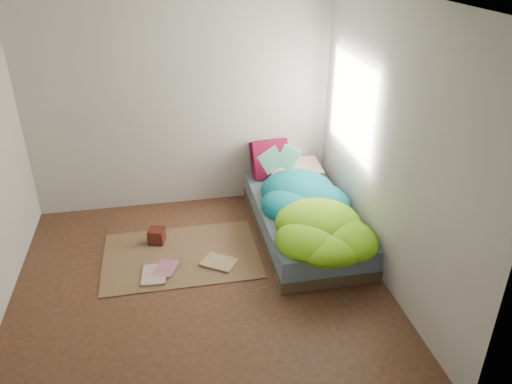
% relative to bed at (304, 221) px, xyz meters
% --- Properties ---
extents(ground, '(3.50, 3.50, 0.00)m').
position_rel_bed_xyz_m(ground, '(-1.22, -0.72, -0.17)').
color(ground, '#3F2518').
rests_on(ground, ground).
extents(room_walls, '(3.54, 3.54, 2.62)m').
position_rel_bed_xyz_m(room_walls, '(-1.21, -0.71, 1.46)').
color(room_walls, beige).
rests_on(room_walls, ground).
extents(bed, '(1.00, 2.00, 0.34)m').
position_rel_bed_xyz_m(bed, '(0.00, 0.00, 0.00)').
color(bed, '#3C3220').
rests_on(bed, ground).
extents(duvet, '(0.96, 1.84, 0.34)m').
position_rel_bed_xyz_m(duvet, '(0.00, -0.22, 0.34)').
color(duvet, navy).
rests_on(duvet, bed).
extents(rug, '(1.60, 1.10, 0.01)m').
position_rel_bed_xyz_m(rug, '(-1.37, -0.17, -0.16)').
color(rug, brown).
rests_on(rug, ground).
extents(pillow_floral, '(0.64, 0.41, 0.14)m').
position_rel_bed_xyz_m(pillow_floral, '(0.10, 0.78, 0.24)').
color(pillow_floral, white).
rests_on(pillow_floral, bed).
extents(pillow_magenta, '(0.47, 0.22, 0.45)m').
position_rel_bed_xyz_m(pillow_magenta, '(-0.20, 0.86, 0.40)').
color(pillow_magenta, '#510525').
rests_on(pillow_magenta, bed).
extents(open_book, '(0.43, 0.15, 0.26)m').
position_rel_bed_xyz_m(open_book, '(-0.16, 0.50, 0.64)').
color(open_book, '#2B822A').
rests_on(open_book, duvet).
extents(wooden_box, '(0.20, 0.20, 0.16)m').
position_rel_bed_xyz_m(wooden_box, '(-1.61, 0.13, -0.08)').
color(wooden_box, black).
rests_on(wooden_box, rug).
extents(floor_book_a, '(0.27, 0.35, 0.02)m').
position_rel_bed_xyz_m(floor_book_a, '(-1.77, -0.47, -0.14)').
color(floor_book_a, beige).
rests_on(floor_book_a, rug).
extents(floor_book_b, '(0.30, 0.34, 0.03)m').
position_rel_bed_xyz_m(floor_book_b, '(-1.64, -0.36, -0.14)').
color(floor_book_b, '#D07890').
rests_on(floor_book_b, rug).
extents(floor_book_c, '(0.41, 0.39, 0.03)m').
position_rel_bed_xyz_m(floor_book_c, '(-1.07, -0.50, -0.14)').
color(floor_book_c, tan).
rests_on(floor_book_c, rug).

